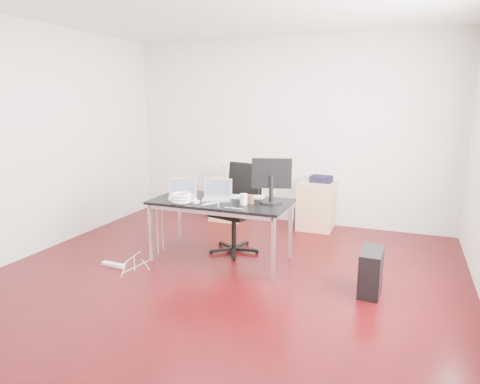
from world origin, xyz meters
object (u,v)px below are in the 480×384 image
(office_chair, at_px, (238,204))
(filing_cabinet_left, at_px, (229,198))
(filing_cabinet_right, at_px, (316,205))
(desk, at_px, (221,205))
(pc_tower, at_px, (371,272))

(office_chair, bearing_deg, filing_cabinet_left, 130.76)
(filing_cabinet_left, distance_m, filing_cabinet_right, 1.40)
(desk, bearing_deg, pc_tower, -9.26)
(filing_cabinet_right, bearing_deg, office_chair, -120.00)
(filing_cabinet_left, bearing_deg, filing_cabinet_right, 0.00)
(office_chair, height_order, pc_tower, office_chair)
(filing_cabinet_left, height_order, filing_cabinet_right, same)
(desk, xyz_separation_m, filing_cabinet_left, (-0.61, 1.67, -0.33))
(filing_cabinet_left, relative_size, pc_tower, 1.56)
(desk, distance_m, filing_cabinet_right, 1.88)
(filing_cabinet_left, bearing_deg, desk, -70.07)
(office_chair, xyz_separation_m, filing_cabinet_right, (0.74, 1.28, -0.26))
(filing_cabinet_right, bearing_deg, filing_cabinet_left, 180.00)
(desk, relative_size, filing_cabinet_left, 2.29)
(office_chair, height_order, filing_cabinet_left, office_chair)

